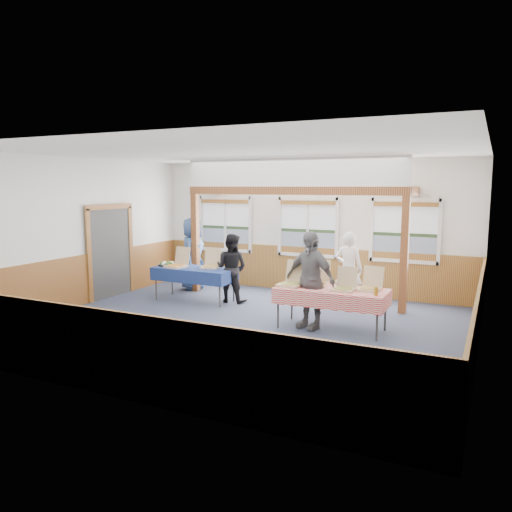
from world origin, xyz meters
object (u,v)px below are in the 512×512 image
(woman_white, at_px, (349,270))
(woman_black, at_px, (231,268))
(man_blue, at_px, (192,254))
(table_right, at_px, (332,291))
(person_grey, at_px, (310,280))
(table_left, at_px, (194,270))

(woman_white, distance_m, woman_black, 2.58)
(woman_white, bearing_deg, woman_black, 11.16)
(woman_white, relative_size, man_blue, 0.90)
(table_right, xyz_separation_m, man_blue, (-4.23, 1.93, 0.20))
(table_right, distance_m, person_grey, 0.44)
(woman_white, height_order, woman_black, woman_white)
(table_right, xyz_separation_m, person_grey, (-0.39, -0.08, 0.19))
(table_left, xyz_separation_m, man_blue, (-0.73, 1.06, 0.21))
(table_left, xyz_separation_m, table_right, (3.49, -0.87, 0.00))
(table_right, height_order, woman_white, woman_white)
(table_right, bearing_deg, woman_white, 71.44)
(woman_white, xyz_separation_m, man_blue, (-4.04, 0.12, 0.09))
(woman_black, distance_m, man_blue, 1.74)
(woman_black, height_order, person_grey, person_grey)
(table_left, relative_size, person_grey, 1.10)
(table_left, height_order, person_grey, person_grey)
(woman_white, relative_size, woman_black, 1.06)
(table_left, relative_size, woman_black, 1.28)
(woman_black, xyz_separation_m, person_grey, (2.29, -1.21, 0.13))
(woman_white, bearing_deg, person_grey, 79.93)
(table_right, bearing_deg, person_grey, 166.75)
(table_right, xyz_separation_m, woman_white, (-0.19, 1.80, 0.11))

